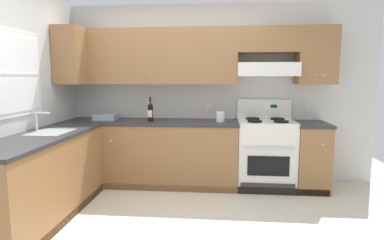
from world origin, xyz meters
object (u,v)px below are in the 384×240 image
Objects in this scene: wine_bottle at (150,111)px; stove at (265,153)px; bowl at (106,118)px; paper_towel_roll at (220,117)px.

stove is at bearing 1.68° from wine_bottle.
wine_bottle reaches higher than bowl.
wine_bottle is at bearing -8.24° from bowl.
wine_bottle is at bearing -178.97° from paper_towel_roll.
stove reaches higher than paper_towel_roll.
paper_towel_roll is at bearing -2.81° from bowl.
stove is 1.69m from wine_bottle.
wine_bottle is at bearing -178.32° from stove.
wine_bottle reaches higher than paper_towel_roll.
wine_bottle is (-1.59, -0.05, 0.57)m from stove.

